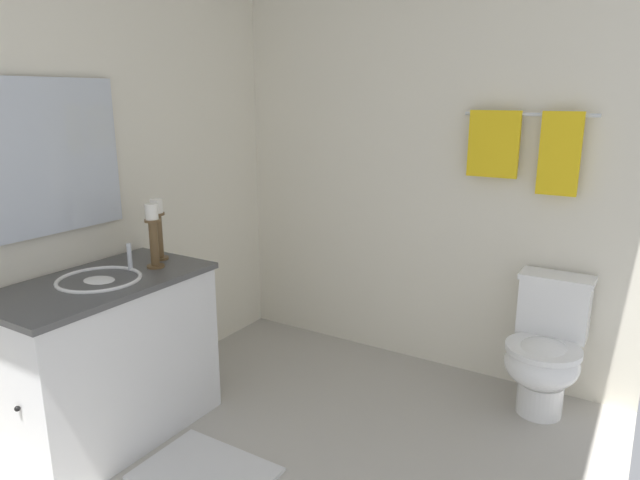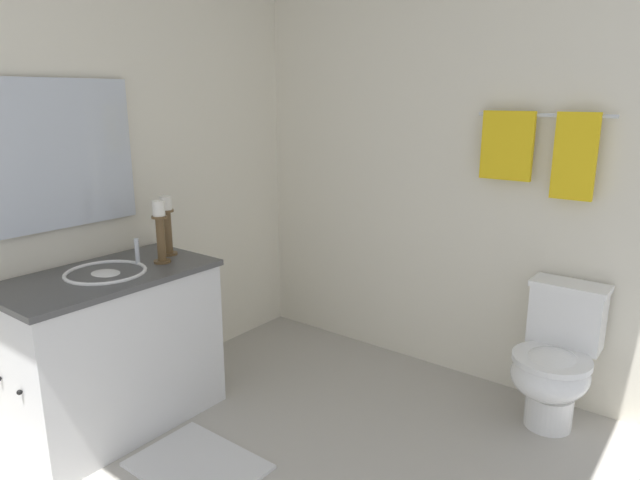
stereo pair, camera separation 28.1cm
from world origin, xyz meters
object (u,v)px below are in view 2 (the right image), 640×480
object	(u,v)px
towel_near_vanity	(507,146)
towel_center	(575,156)
towel_bar	(544,115)
mirror	(63,154)
candle_holder_short	(160,230)
vanity_cabinet	(113,350)
toilet	(555,361)
candle_holder_tall	(167,224)
sink_basin	(107,280)
bath_mat	(198,466)

from	to	relation	value
towel_near_vanity	towel_center	world-z (taller)	same
towel_bar	towel_near_vanity	world-z (taller)	towel_near_vanity
mirror	candle_holder_short	xyz separation A→B (m)	(0.35, 0.29, -0.40)
vanity_cabinet	toilet	bearing A→B (deg)	37.09
candle_holder_tall	towel_near_vanity	xyz separation A→B (m)	(1.44, 1.18, 0.42)
toilet	candle_holder_short	bearing A→B (deg)	-148.15
candle_holder_tall	sink_basin	bearing A→B (deg)	-86.91
towel_near_vanity	bath_mat	bearing A→B (deg)	-116.45
candle_holder_tall	towel_center	distance (m)	2.17
towel_bar	bath_mat	distance (m)	2.46
toilet	towel_bar	world-z (taller)	towel_bar
sink_basin	towel_near_vanity	xyz separation A→B (m)	(1.41, 1.58, 0.64)
vanity_cabinet	sink_basin	size ratio (longest dim) A/B	2.63
candle_holder_tall	towel_center	world-z (taller)	towel_center
bath_mat	toilet	bearing A→B (deg)	48.97
mirror	towel_near_vanity	distance (m)	2.32
sink_basin	mirror	size ratio (longest dim) A/B	0.52
candle_holder_tall	towel_bar	xyz separation A→B (m)	(1.61, 1.19, 0.59)
toilet	bath_mat	size ratio (longest dim) A/B	1.25
sink_basin	towel_bar	bearing A→B (deg)	45.24
towel_bar	towel_near_vanity	size ratio (longest dim) A/B	1.90
toilet	towel_bar	size ratio (longest dim) A/B	1.07
candle_holder_tall	towel_near_vanity	bearing A→B (deg)	39.32
mirror	vanity_cabinet	bearing A→B (deg)	-0.01
toilet	towel_bar	distance (m)	1.28
candle_holder_short	bath_mat	bearing A→B (deg)	-27.70
candle_holder_short	towel_bar	distance (m)	2.09
vanity_cabinet	towel_center	size ratio (longest dim) A/B	2.39
towel_bar	bath_mat	xyz separation A→B (m)	(-0.96, -1.60, -1.59)
candle_holder_tall	towel_bar	bearing A→B (deg)	36.55
towel_bar	candle_holder_tall	bearing A→B (deg)	-143.45
vanity_cabinet	mirror	xyz separation A→B (m)	(-0.28, 0.00, 0.99)
sink_basin	mirror	world-z (taller)	mirror
towel_bar	toilet	bearing A→B (deg)	-43.07
candle_holder_tall	vanity_cabinet	bearing A→B (deg)	-86.92
candle_holder_short	towel_near_vanity	size ratio (longest dim) A/B	0.90
towel_near_vanity	bath_mat	size ratio (longest dim) A/B	0.62
vanity_cabinet	towel_bar	bearing A→B (deg)	45.25
candle_holder_short	toilet	world-z (taller)	candle_holder_short
candle_holder_short	bath_mat	world-z (taller)	candle_holder_short
vanity_cabinet	towel_near_vanity	world-z (taller)	towel_near_vanity
candle_holder_short	towel_near_vanity	xyz separation A→B (m)	(1.34, 1.29, 0.42)
towel_bar	towel_center	world-z (taller)	towel_center
towel_center	bath_mat	distance (m)	2.40
bath_mat	towel_bar	bearing A→B (deg)	58.99
candle_holder_tall	mirror	bearing A→B (deg)	-122.25
vanity_cabinet	candle_holder_tall	xyz separation A→B (m)	(-0.02, 0.41, 0.59)
bath_mat	candle_holder_tall	bearing A→B (deg)	147.71
sink_basin	bath_mat	size ratio (longest dim) A/B	0.67
towel_near_vanity	bath_mat	xyz separation A→B (m)	(-0.79, -1.58, -1.43)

